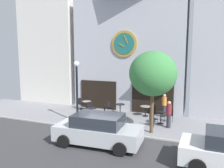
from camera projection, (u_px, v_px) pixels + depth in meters
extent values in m
cube|color=gray|center=(116.00, 120.00, 15.59)|extent=(26.12, 5.11, 0.05)
cube|color=#38383A|center=(73.00, 153.00, 10.46)|extent=(26.12, 6.07, 0.05)
cube|color=#A8A5A0|center=(101.00, 131.00, 13.25)|extent=(26.12, 0.12, 0.08)
cube|color=#B2B2BC|center=(129.00, 54.00, 18.54)|extent=(8.98, 2.39, 9.03)
cylinder|color=#B7842D|center=(124.00, 44.00, 17.29)|extent=(1.99, 0.10, 1.99)
cylinder|color=#1E6660|center=(124.00, 44.00, 17.23)|extent=(1.64, 0.04, 1.64)
cube|color=#B7842D|center=(121.00, 45.00, 17.28)|extent=(0.42, 0.03, 0.28)
cube|color=#B7842D|center=(126.00, 39.00, 17.10)|extent=(0.36, 0.03, 0.65)
cube|color=black|center=(98.00, 95.00, 18.70)|extent=(3.14, 0.10, 2.30)
cube|color=black|center=(152.00, 99.00, 17.03)|extent=(3.14, 0.10, 2.30)
cube|color=#33568C|center=(155.00, 82.00, 16.47)|extent=(2.87, 0.90, 0.12)
cube|color=silver|center=(57.00, 25.00, 22.21)|extent=(5.59, 4.86, 14.55)
cylinder|color=black|center=(78.00, 120.00, 15.00)|extent=(0.32, 0.32, 0.36)
cylinder|color=black|center=(77.00, 95.00, 14.77)|extent=(0.14, 0.14, 3.69)
sphere|color=white|center=(76.00, 64.00, 14.50)|extent=(0.36, 0.36, 0.36)
cylinder|color=brown|center=(152.00, 112.00, 12.89)|extent=(0.20, 0.20, 2.49)
ellipsoid|color=#3D8442|center=(153.00, 74.00, 12.60)|extent=(2.67, 2.40, 2.53)
cylinder|color=black|center=(87.00, 106.00, 18.04)|extent=(0.07, 0.07, 0.75)
cylinder|color=black|center=(87.00, 110.00, 18.09)|extent=(0.40, 0.40, 0.03)
cylinder|color=gray|center=(87.00, 101.00, 17.99)|extent=(0.69, 0.69, 0.03)
cylinder|color=black|center=(92.00, 113.00, 15.91)|extent=(0.07, 0.07, 0.73)
cylinder|color=black|center=(92.00, 118.00, 15.96)|extent=(0.40, 0.40, 0.03)
cylinder|color=black|center=(92.00, 108.00, 15.87)|extent=(0.62, 0.62, 0.03)
cylinder|color=black|center=(120.00, 109.00, 17.03)|extent=(0.07, 0.07, 0.74)
cylinder|color=black|center=(120.00, 114.00, 17.08)|extent=(0.40, 0.40, 0.03)
cylinder|color=black|center=(120.00, 104.00, 16.98)|extent=(0.70, 0.70, 0.03)
cylinder|color=black|center=(145.00, 111.00, 16.41)|extent=(0.07, 0.07, 0.73)
cylinder|color=black|center=(145.00, 116.00, 16.46)|extent=(0.40, 0.40, 0.03)
cylinder|color=gray|center=(145.00, 106.00, 16.36)|extent=(0.74, 0.74, 0.03)
cylinder|color=black|center=(161.00, 118.00, 14.65)|extent=(0.07, 0.07, 0.75)
cylinder|color=black|center=(161.00, 123.00, 14.70)|extent=(0.40, 0.40, 0.03)
cylinder|color=black|center=(161.00, 112.00, 14.60)|extent=(0.64, 0.64, 0.03)
cube|color=black|center=(88.00, 107.00, 17.28)|extent=(0.56, 0.56, 0.04)
cube|color=black|center=(89.00, 105.00, 17.10)|extent=(0.26, 0.33, 0.45)
cylinder|color=black|center=(89.00, 109.00, 17.54)|extent=(0.03, 0.03, 0.45)
cylinder|color=black|center=(85.00, 110.00, 17.37)|extent=(0.03, 0.03, 0.45)
cylinder|color=black|center=(91.00, 110.00, 17.26)|extent=(0.03, 0.03, 0.45)
cylinder|color=black|center=(87.00, 111.00, 17.08)|extent=(0.03, 0.03, 0.45)
cube|color=black|center=(111.00, 108.00, 17.08)|extent=(0.45, 0.45, 0.04)
cube|color=black|center=(108.00, 105.00, 17.09)|extent=(0.09, 0.38, 0.45)
cylinder|color=black|center=(112.00, 111.00, 16.90)|extent=(0.03, 0.03, 0.45)
cylinder|color=black|center=(113.00, 110.00, 17.23)|extent=(0.03, 0.03, 0.45)
cylinder|color=black|center=(108.00, 111.00, 16.99)|extent=(0.03, 0.03, 0.45)
cylinder|color=black|center=(109.00, 110.00, 17.31)|extent=(0.03, 0.03, 0.45)
cube|color=black|center=(154.00, 119.00, 14.19)|extent=(0.55, 0.55, 0.04)
cube|color=black|center=(152.00, 116.00, 14.06)|extent=(0.34, 0.24, 0.45)
cylinder|color=black|center=(157.00, 123.00, 14.18)|extent=(0.03, 0.03, 0.45)
cylinder|color=black|center=(154.00, 121.00, 14.46)|extent=(0.03, 0.03, 0.45)
cylinder|color=black|center=(154.00, 124.00, 13.99)|extent=(0.03, 0.03, 0.45)
cylinder|color=black|center=(150.00, 122.00, 14.26)|extent=(0.03, 0.03, 0.45)
cube|color=black|center=(169.00, 115.00, 15.04)|extent=(0.56, 0.56, 0.04)
cube|color=black|center=(171.00, 112.00, 15.11)|extent=(0.34, 0.25, 0.45)
cylinder|color=black|center=(165.00, 118.00, 15.12)|extent=(0.03, 0.03, 0.45)
cylinder|color=black|center=(169.00, 120.00, 14.84)|extent=(0.03, 0.03, 0.45)
cylinder|color=black|center=(168.00, 118.00, 15.30)|extent=(0.03, 0.03, 0.45)
cylinder|color=black|center=(172.00, 119.00, 15.02)|extent=(0.03, 0.03, 0.45)
cube|color=black|center=(102.00, 112.00, 15.96)|extent=(0.49, 0.49, 0.04)
cube|color=black|center=(105.00, 109.00, 15.91)|extent=(0.13, 0.38, 0.45)
cylinder|color=black|center=(100.00, 114.00, 16.18)|extent=(0.03, 0.03, 0.45)
cylinder|color=black|center=(99.00, 115.00, 15.85)|extent=(0.03, 0.03, 0.45)
cylinder|color=black|center=(105.00, 114.00, 16.14)|extent=(0.03, 0.03, 0.45)
cylinder|color=black|center=(104.00, 116.00, 15.80)|extent=(0.03, 0.03, 0.45)
cube|color=black|center=(84.00, 114.00, 15.29)|extent=(0.43, 0.43, 0.04)
cube|color=black|center=(83.00, 112.00, 15.10)|extent=(0.38, 0.07, 0.45)
cylinder|color=black|center=(88.00, 117.00, 15.39)|extent=(0.03, 0.03, 0.45)
cylinder|color=black|center=(83.00, 117.00, 15.54)|extent=(0.03, 0.03, 0.45)
cylinder|color=black|center=(85.00, 118.00, 15.09)|extent=(0.03, 0.03, 0.45)
cylinder|color=black|center=(81.00, 118.00, 15.24)|extent=(0.03, 0.03, 0.45)
cube|color=black|center=(80.00, 104.00, 18.46)|extent=(0.54, 0.54, 0.04)
cube|color=black|center=(79.00, 101.00, 18.56)|extent=(0.21, 0.36, 0.45)
cylinder|color=black|center=(80.00, 107.00, 18.25)|extent=(0.03, 0.03, 0.45)
cylinder|color=black|center=(83.00, 107.00, 18.47)|extent=(0.03, 0.03, 0.45)
cylinder|color=black|center=(78.00, 106.00, 18.50)|extent=(0.03, 0.03, 0.45)
cylinder|color=black|center=(81.00, 106.00, 18.73)|extent=(0.03, 0.03, 0.45)
cylinder|color=#2D2D38|center=(164.00, 111.00, 16.20)|extent=(0.28, 0.28, 0.85)
cylinder|color=orange|center=(164.00, 101.00, 16.10)|extent=(0.34, 0.34, 0.60)
sphere|color=tan|center=(164.00, 96.00, 16.05)|extent=(0.22, 0.22, 0.22)
cylinder|color=#2D2D38|center=(169.00, 121.00, 13.87)|extent=(0.35, 0.35, 0.85)
cylinder|color=maroon|center=(169.00, 109.00, 13.77)|extent=(0.43, 0.43, 0.60)
sphere|color=tan|center=(169.00, 103.00, 13.72)|extent=(0.22, 0.22, 0.22)
cube|color=#B7BABF|center=(98.00, 133.00, 11.29)|extent=(4.39, 2.01, 0.75)
cube|color=#262B33|center=(98.00, 120.00, 11.21)|extent=(2.48, 1.70, 0.60)
cylinder|color=black|center=(120.00, 149.00, 10.03)|extent=(0.65, 0.25, 0.64)
cylinder|color=black|center=(130.00, 135.00, 11.71)|extent=(0.65, 0.25, 0.64)
cylinder|color=black|center=(64.00, 141.00, 10.95)|extent=(0.65, 0.25, 0.64)
cylinder|color=black|center=(81.00, 129.00, 12.64)|extent=(0.65, 0.25, 0.64)
cylinder|color=black|center=(197.00, 167.00, 8.47)|extent=(0.64, 0.23, 0.64)
cylinder|color=black|center=(199.00, 148.00, 10.12)|extent=(0.64, 0.23, 0.64)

